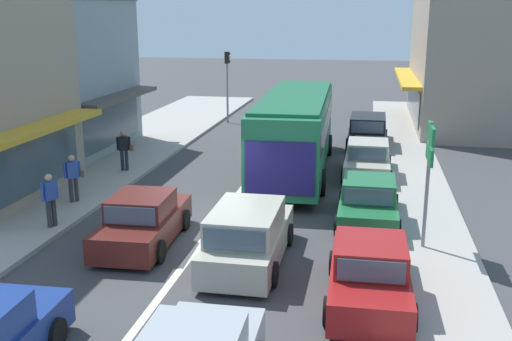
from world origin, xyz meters
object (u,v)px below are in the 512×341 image
Objects in this scene: city_bus at (296,128)px; wagon_adjacent_lane_lead at (248,236)px; parked_sedan_kerb_second at (368,203)px; pedestrian_browsing_midblock at (73,175)px; traffic_light_downstreet at (227,75)px; pedestrian_far_walker at (50,197)px; parked_sedan_kerb_front at (369,274)px; parked_wagon_kerb_rear at (368,132)px; parked_sedan_kerb_third at (367,161)px; sedan_queue_far_back at (143,221)px; directional_road_sign at (430,155)px; pedestrian_with_handbag_near at (124,148)px.

city_bus is 2.43× the size of wagon_adjacent_lane_lead.
pedestrian_browsing_midblock reaches higher than parked_sedan_kerb_second.
city_bus is 12.26m from traffic_light_downstreet.
traffic_light_downstreet is 2.58× the size of pedestrian_far_walker.
pedestrian_browsing_midblock reaches higher than wagon_adjacent_lane_lead.
city_bus is 9.46m from wagon_adjacent_lane_lead.
pedestrian_far_walker reaches higher than wagon_adjacent_lane_lead.
parked_wagon_kerb_rear reaches higher than parked_sedan_kerb_front.
pedestrian_browsing_midblock reaches higher than parked_wagon_kerb_rear.
parked_sedan_kerb_third is at bearing 90.86° from parked_sedan_kerb_second.
parked_sedan_kerb_front is 5.27m from parked_sedan_kerb_second.
pedestrian_browsing_midblock is at bearing -130.33° from parked_wagon_kerb_rear.
wagon_adjacent_lane_lead is (-0.05, -9.39, -1.14)m from city_bus.
parked_sedan_kerb_front is 1.01× the size of parked_sedan_kerb_third.
parked_sedan_kerb_front is at bearing -20.67° from sedan_queue_far_back.
wagon_adjacent_lane_lead is at bearing -90.31° from city_bus.
pedestrian_far_walker is (0.51, -2.41, -0.00)m from pedestrian_browsing_midblock.
traffic_light_downstreet is (-5.44, 10.94, 0.97)m from city_bus.
parked_wagon_kerb_rear is 13.58m from directional_road_sign.
parked_wagon_kerb_rear is (6.09, 14.27, 0.08)m from sedan_queue_far_back.
city_bus is 6.71× the size of pedestrian_with_handbag_near.
wagon_adjacent_lane_lead is 4.79m from parked_sedan_kerb_second.
city_bus reaches higher than sedan_queue_far_back.
traffic_light_downstreet is (-8.29, 5.27, 2.11)m from parked_wagon_kerb_rear.
city_bus reaches higher than parked_sedan_kerb_second.
sedan_queue_far_back is at bearing 165.89° from wagon_adjacent_lane_lead.
parked_sedan_kerb_front is 13.71m from pedestrian_with_handbag_near.
directional_road_sign is at bearing -78.06° from parked_sedan_kerb_third.
pedestrian_far_walker is (-0.86, -19.07, -1.79)m from traffic_light_downstreet.
sedan_queue_far_back is 6.73m from parked_sedan_kerb_front.
wagon_adjacent_lane_lead reaches higher than parked_sedan_kerb_third.
parked_sedan_kerb_second is 3.21m from directional_road_sign.
traffic_light_downstreet is 2.58× the size of pedestrian_browsing_midblock.
parked_wagon_kerb_rear is 11.98m from pedestrian_with_handbag_near.
parked_sedan_kerb_second is at bearing 90.78° from parked_sedan_kerb_front.
pedestrian_browsing_midblock and pedestrian_far_walker have the same top height.
pedestrian_with_handbag_near is 1.00× the size of pedestrian_browsing_midblock.
wagon_adjacent_lane_lead is 9.77m from parked_sedan_kerb_third.
parked_sedan_kerb_third is (2.96, 9.31, -0.08)m from wagon_adjacent_lane_lead.
parked_sedan_kerb_front and parked_sedan_kerb_second have the same top height.
parked_wagon_kerb_rear is 14.94m from pedestrian_browsing_midblock.
traffic_light_downstreet is 21.09m from directional_road_sign.
directional_road_sign is at bearing -59.51° from city_bus.
city_bus is at bearing 105.61° from parked_sedan_kerb_front.
directional_road_sign is at bearing -28.86° from pedestrian_with_handbag_near.
pedestrian_far_walker is at bearing -138.88° from parked_sedan_kerb_third.
directional_road_sign is (1.60, -7.57, 2.04)m from parked_sedan_kerb_third.
parked_sedan_kerb_second is 1.00× the size of parked_sedan_kerb_third.
pedestrian_browsing_midblock reaches higher than sedan_queue_far_back.
parked_sedan_kerb_second is 18.78m from traffic_light_downstreet.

